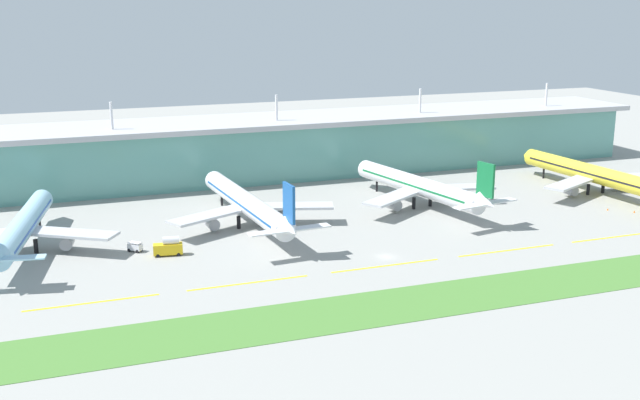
% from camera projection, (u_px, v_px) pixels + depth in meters
% --- Properties ---
extents(ground_plane, '(600.00, 600.00, 0.00)m').
position_uv_depth(ground_plane, '(386.00, 257.00, 192.11)').
color(ground_plane, gray).
extents(terminal_building, '(288.00, 34.00, 30.03)m').
position_uv_depth(terminal_building, '(273.00, 147.00, 278.29)').
color(terminal_building, '#5B9E93').
rests_on(terminal_building, ground).
extents(airliner_nearest, '(47.96, 64.33, 18.90)m').
position_uv_depth(airliner_nearest, '(22.00, 227.00, 194.29)').
color(airliner_nearest, '#9ED1EA').
rests_on(airliner_nearest, ground).
extents(airliner_near_middle, '(48.67, 71.88, 18.90)m').
position_uv_depth(airliner_near_middle, '(247.00, 204.00, 216.90)').
color(airliner_near_middle, white).
rests_on(airliner_near_middle, ground).
extents(airliner_far_middle, '(47.91, 66.41, 18.90)m').
position_uv_depth(airliner_far_middle, '(420.00, 186.00, 237.38)').
color(airliner_far_middle, silver).
rests_on(airliner_far_middle, ground).
extents(airliner_farthest, '(48.64, 70.27, 18.90)m').
position_uv_depth(airliner_farthest, '(594.00, 174.00, 254.18)').
color(airliner_farthest, yellow).
rests_on(airliner_farthest, ground).
extents(taxiway_stripe_west, '(28.00, 0.70, 0.04)m').
position_uv_depth(taxiway_stripe_west, '(92.00, 303.00, 162.91)').
color(taxiway_stripe_west, yellow).
rests_on(taxiway_stripe_west, ground).
extents(taxiway_stripe_mid_west, '(28.00, 0.70, 0.04)m').
position_uv_depth(taxiway_stripe_mid_west, '(248.00, 283.00, 174.23)').
color(taxiway_stripe_mid_west, yellow).
rests_on(taxiway_stripe_mid_west, ground).
extents(taxiway_stripe_centre, '(28.00, 0.70, 0.04)m').
position_uv_depth(taxiway_stripe_centre, '(386.00, 266.00, 185.55)').
color(taxiway_stripe_centre, yellow).
rests_on(taxiway_stripe_centre, ground).
extents(taxiway_stripe_mid_east, '(28.00, 0.70, 0.04)m').
position_uv_depth(taxiway_stripe_mid_east, '(507.00, 251.00, 196.87)').
color(taxiway_stripe_mid_east, yellow).
rests_on(taxiway_stripe_mid_east, ground).
extents(taxiway_stripe_east, '(28.00, 0.70, 0.04)m').
position_uv_depth(taxiway_stripe_east, '(615.00, 237.00, 208.19)').
color(taxiway_stripe_east, yellow).
rests_on(taxiway_stripe_east, ground).
extents(grass_verge, '(300.00, 18.00, 0.10)m').
position_uv_depth(grass_verge, '(444.00, 298.00, 165.29)').
color(grass_verge, '#477A33').
rests_on(grass_verge, ground).
extents(fuel_truck, '(7.51, 3.65, 4.95)m').
position_uv_depth(fuel_truck, '(169.00, 247.00, 192.59)').
color(fuel_truck, gold).
rests_on(fuel_truck, ground).
extents(baggage_cart, '(3.84, 3.79, 2.48)m').
position_uv_depth(baggage_cart, '(135.00, 247.00, 195.80)').
color(baggage_cart, silver).
rests_on(baggage_cart, ground).
extents(safety_cone_left_wingtip, '(0.56, 0.56, 0.70)m').
position_uv_depth(safety_cone_left_wingtip, '(634.00, 212.00, 231.90)').
color(safety_cone_left_wingtip, orange).
rests_on(safety_cone_left_wingtip, ground).
extents(safety_cone_nose_front, '(0.56, 0.56, 0.70)m').
position_uv_depth(safety_cone_nose_front, '(608.00, 209.00, 234.57)').
color(safety_cone_nose_front, orange).
rests_on(safety_cone_nose_front, ground).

